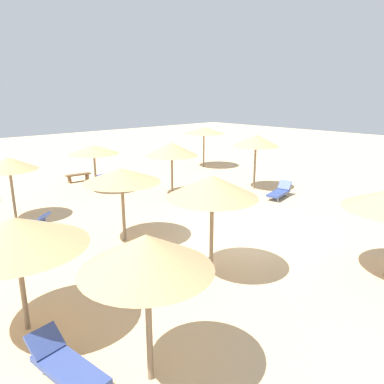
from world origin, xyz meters
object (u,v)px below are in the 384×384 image
(parasol_3, at_px, (256,141))
(parasol_4, at_px, (94,150))
(lounger_2, at_px, (28,223))
(lounger_3, at_px, (280,192))
(parasol_1, at_px, (15,233))
(parasol_8, at_px, (212,187))
(lounger_1, at_px, (65,365))
(parasol_6, at_px, (172,149))
(parasol_7, at_px, (204,130))
(parasol_5, at_px, (122,175))
(parasol_2, at_px, (9,164))
(lounger_4, at_px, (111,177))
(bench_1, at_px, (78,176))
(parasol_9, at_px, (146,253))

(parasol_3, xyz_separation_m, parasol_4, (-6.81, 5.70, -0.43))
(lounger_2, bearing_deg, lounger_3, -19.92)
(parasol_1, height_order, parasol_8, parasol_8)
(parasol_3, xyz_separation_m, lounger_1, (-14.18, -6.49, -2.41))
(parasol_6, distance_m, parasol_7, 8.03)
(parasol_5, bearing_deg, parasol_8, -83.49)
(parasol_1, height_order, parasol_5, same)
(parasol_1, bearing_deg, parasol_6, 33.48)
(parasol_2, bearing_deg, parasol_4, 21.42)
(parasol_5, height_order, lounger_4, parasol_5)
(parasol_1, height_order, parasol_6, parasol_6)
(lounger_2, bearing_deg, parasol_4, 36.41)
(parasol_5, bearing_deg, lounger_4, 62.05)
(parasol_4, distance_m, bench_1, 3.32)
(lounger_2, bearing_deg, lounger_4, 36.74)
(parasol_3, xyz_separation_m, parasol_6, (-4.29, 2.12, -0.27))
(parasol_4, relative_size, lounger_4, 1.38)
(parasol_9, bearing_deg, parasol_1, 110.07)
(parasol_3, bearing_deg, parasol_7, 69.56)
(parasol_8, height_order, bench_1, parasol_8)
(parasol_4, bearing_deg, lounger_3, -51.18)
(parasol_1, distance_m, lounger_3, 13.94)
(parasol_6, height_order, lounger_1, parasol_6)
(parasol_9, height_order, bench_1, parasol_9)
(parasol_6, height_order, lounger_2, parasol_6)
(parasol_5, distance_m, bench_1, 10.50)
(parasol_7, xyz_separation_m, lounger_1, (-16.60, -13.00, -2.34))
(parasol_5, distance_m, lounger_3, 9.31)
(parasol_1, bearing_deg, bench_1, 59.25)
(lounger_4, bearing_deg, parasol_3, -53.96)
(parasol_1, distance_m, lounger_2, 7.11)
(parasol_1, xyz_separation_m, parasol_4, (7.34, 10.10, -0.08))
(parasol_4, height_order, lounger_1, parasol_4)
(parasol_2, relative_size, parasol_4, 1.00)
(parasol_7, relative_size, lounger_3, 1.55)
(parasol_3, bearing_deg, lounger_1, -155.39)
(parasol_3, distance_m, bench_1, 10.89)
(parasol_7, relative_size, lounger_4, 1.53)
(parasol_2, bearing_deg, lounger_4, 26.11)
(parasol_9, relative_size, bench_1, 1.91)
(parasol_5, height_order, bench_1, parasol_5)
(parasol_7, height_order, lounger_2, parasol_7)
(parasol_9, distance_m, lounger_4, 16.73)
(lounger_3, height_order, bench_1, lounger_3)
(parasol_6, relative_size, lounger_4, 1.42)
(lounger_1, bearing_deg, parasol_4, 58.85)
(lounger_3, distance_m, lounger_4, 10.17)
(parasol_3, height_order, lounger_3, parasol_3)
(parasol_2, bearing_deg, lounger_2, -92.89)
(lounger_4, bearing_deg, lounger_1, -123.89)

